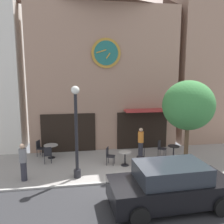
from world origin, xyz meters
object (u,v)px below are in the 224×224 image
cafe_table_leftmost (174,151)px  cafe_chair_right_end (109,155)px  cafe_chair_facing_street (40,147)px  cafe_chair_under_awning (161,147)px  cafe_table_near_door (51,148)px  cafe_table_center_right (125,156)px  street_tree (188,106)px  parked_car_black (170,185)px  cafe_chair_near_lamp (48,154)px  pedestrian_grey (23,162)px  street_lamp (76,132)px  pedestrian_orange (141,142)px  cafe_chair_corner (142,156)px

cafe_table_leftmost → cafe_chair_right_end: size_ratio=0.85×
cafe_chair_facing_street → cafe_chair_under_awning: same height
cafe_table_near_door → cafe_table_center_right: size_ratio=1.07×
street_tree → parked_car_black: size_ratio=0.99×
cafe_chair_near_lamp → cafe_chair_right_end: (3.13, -0.64, 0.00)m
cafe_table_leftmost → cafe_chair_under_awning: size_ratio=0.85×
cafe_table_leftmost → cafe_chair_right_end: bearing=-177.5°
parked_car_black → cafe_chair_facing_street: bearing=131.7°
cafe_chair_right_end → pedestrian_grey: size_ratio=0.54×
cafe_chair_facing_street → cafe_chair_under_awning: size_ratio=1.00×
street_tree → cafe_chair_under_awning: (-0.50, 2.01, -2.63)m
cafe_table_leftmost → pedestrian_grey: (-7.51, -1.38, 0.36)m
street_lamp → cafe_table_leftmost: 5.62m
cafe_table_near_door → cafe_chair_facing_street: size_ratio=0.86×
cafe_chair_right_end → pedestrian_orange: pedestrian_orange is taller
cafe_chair_facing_street → street_lamp: bearing=-56.5°
cafe_table_leftmost → cafe_chair_under_awning: 0.80m
cafe_table_near_door → cafe_chair_right_end: size_ratio=0.86×
cafe_chair_facing_street → cafe_chair_corner: bearing=-23.9°
cafe_chair_facing_street → parked_car_black: (5.29, -5.94, 0.23)m
cafe_chair_near_lamp → cafe_table_near_door: bearing=83.7°
street_lamp → cafe_table_leftmost: size_ratio=5.36×
street_lamp → parked_car_black: size_ratio=0.94×
street_tree → cafe_chair_right_end: 4.60m
cafe_chair_under_awning → street_lamp: bearing=-156.5°
cafe_chair_corner → cafe_chair_near_lamp: 4.88m
cafe_table_center_right → parked_car_black: size_ratio=0.17×
cafe_chair_near_lamp → cafe_chair_right_end: 3.20m
cafe_table_leftmost → street_tree: bearing=-89.7°
street_lamp → cafe_table_leftmost: street_lamp is taller
cafe_chair_under_awning → pedestrian_grey: (-7.02, -2.00, 0.33)m
cafe_chair_corner → cafe_table_center_right: bearing=163.6°
cafe_table_center_right → cafe_chair_under_awning: (2.30, 1.03, 0.05)m
street_tree → pedestrian_orange: size_ratio=2.60×
street_lamp → pedestrian_grey: (-2.31, 0.05, -1.23)m
street_lamp → cafe_chair_corner: size_ratio=4.58×
cafe_table_center_right → cafe_chair_corner: bearing=-16.4°
pedestrian_orange → cafe_chair_corner: bearing=-102.6°
cafe_table_near_door → cafe_chair_right_end: bearing=-25.5°
street_lamp → cafe_table_center_right: street_lamp is taller
cafe_table_near_door → pedestrian_grey: size_ratio=0.46×
pedestrian_orange → parked_car_black: (-0.32, -4.90, -0.10)m
cafe_chair_right_end → cafe_chair_facing_street: same height
cafe_chair_facing_street → cafe_chair_near_lamp: bearing=-64.9°
cafe_table_leftmost → cafe_chair_near_lamp: (-6.70, 0.48, 0.02)m
cafe_chair_right_end → cafe_chair_corner: bearing=-17.0°
cafe_table_leftmost → pedestrian_grey: bearing=-169.6°
pedestrian_grey → pedestrian_orange: bearing=19.3°
cafe_table_near_door → cafe_chair_near_lamp: size_ratio=0.86×
street_tree → cafe_chair_under_awning: 3.34m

